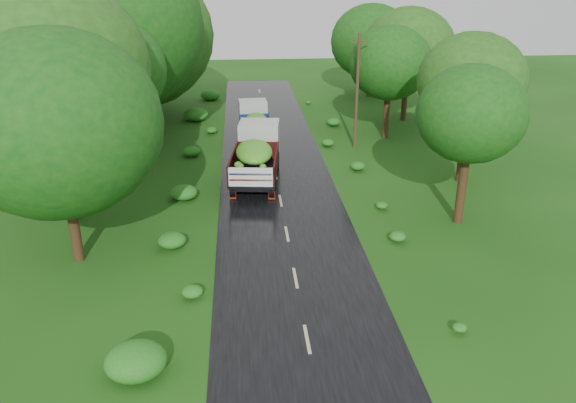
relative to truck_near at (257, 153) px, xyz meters
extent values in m
plane|color=#14410D|center=(1.12, -15.38, -1.63)|extent=(120.00, 120.00, 0.00)
cube|color=black|center=(1.12, -10.38, -1.62)|extent=(6.50, 80.00, 0.02)
cube|color=#BFB78C|center=(1.12, -15.38, -1.61)|extent=(0.12, 1.60, 0.00)
cube|color=#BFB78C|center=(1.12, -11.38, -1.61)|extent=(0.12, 1.60, 0.00)
cube|color=#BFB78C|center=(1.12, -7.38, -1.61)|extent=(0.12, 1.60, 0.00)
cube|color=#BFB78C|center=(1.12, -3.38, -1.61)|extent=(0.12, 1.60, 0.00)
cube|color=#BFB78C|center=(1.12, 0.62, -1.61)|extent=(0.12, 1.60, 0.00)
cube|color=#BFB78C|center=(1.12, 4.62, -1.61)|extent=(0.12, 1.60, 0.00)
cube|color=#BFB78C|center=(1.12, 8.62, -1.61)|extent=(0.12, 1.60, 0.00)
cube|color=#BFB78C|center=(1.12, 12.62, -1.61)|extent=(0.12, 1.60, 0.00)
cube|color=#BFB78C|center=(1.12, 16.62, -1.61)|extent=(0.12, 1.60, 0.00)
cube|color=#BFB78C|center=(1.12, 20.62, -1.61)|extent=(0.12, 1.60, 0.00)
cube|color=#BFB78C|center=(1.12, 24.62, -1.61)|extent=(0.12, 1.60, 0.00)
cube|color=black|center=(-0.04, -0.34, -0.94)|extent=(2.55, 6.22, 0.30)
cylinder|color=black|center=(-0.81, 1.97, -1.10)|extent=(0.43, 1.10, 1.07)
cylinder|color=black|center=(1.25, 1.72, -1.10)|extent=(0.43, 1.10, 1.07)
cylinder|color=black|center=(-1.24, -1.58, -1.10)|extent=(0.43, 1.10, 1.07)
cylinder|color=black|center=(0.83, -1.83, -1.10)|extent=(0.43, 1.10, 1.07)
cylinder|color=black|center=(-1.37, -2.67, -1.10)|extent=(0.43, 1.10, 1.07)
cylinder|color=black|center=(0.70, -2.92, -1.10)|extent=(0.43, 1.10, 1.07)
cube|color=#691809|center=(-1.41, -3.03, -1.33)|extent=(0.37, 0.09, 0.48)
cube|color=#691809|center=(0.66, -3.28, -1.33)|extent=(0.37, 0.09, 0.48)
cube|color=silver|center=(0.24, 2.06, 0.23)|extent=(2.59, 2.30, 2.04)
cube|color=black|center=(-0.17, -1.46, -0.70)|extent=(3.00, 4.87, 0.17)
cube|color=#440C11|center=(-1.36, -1.32, -0.10)|extent=(0.63, 4.59, 1.02)
cube|color=#440C11|center=(1.01, -1.60, -0.10)|extent=(0.63, 4.59, 1.02)
cube|color=#440C11|center=(0.09, 0.79, -0.10)|extent=(2.46, 0.38, 1.02)
cube|color=silver|center=(-0.44, -3.71, -0.10)|extent=(2.46, 0.38, 1.02)
ellipsoid|color=#308418|center=(-0.17, -1.46, 0.54)|extent=(2.52, 4.09, 1.07)
cube|color=black|center=(0.18, 7.66, -1.04)|extent=(1.82, 5.20, 0.25)
cylinder|color=black|center=(-0.80, 9.48, -1.18)|extent=(0.30, 0.92, 0.91)
cylinder|color=black|center=(0.96, 9.56, -1.18)|extent=(0.30, 0.92, 0.91)
cylinder|color=black|center=(-0.65, 6.45, -1.18)|extent=(0.30, 0.92, 0.91)
cylinder|color=black|center=(1.11, 6.54, -1.18)|extent=(0.30, 0.92, 0.91)
cylinder|color=black|center=(-0.60, 5.52, -1.18)|extent=(0.30, 0.92, 0.91)
cylinder|color=black|center=(1.16, 5.61, -1.18)|extent=(0.30, 0.92, 0.91)
cube|color=#691809|center=(-0.59, 5.21, -1.38)|extent=(0.31, 0.05, 0.41)
cube|color=#691809|center=(1.18, 5.30, -1.38)|extent=(0.31, 0.05, 0.41)
cube|color=silver|center=(0.07, 9.70, -0.05)|extent=(2.09, 1.83, 1.73)
cube|color=black|center=(0.22, 6.71, -0.84)|extent=(2.28, 4.01, 0.15)
cube|color=navy|center=(-0.79, 6.66, -0.34)|extent=(0.27, 3.91, 0.86)
cube|color=navy|center=(1.23, 6.76, -0.34)|extent=(0.27, 3.91, 0.86)
cube|color=navy|center=(0.13, 8.62, -0.34)|extent=(2.09, 0.18, 0.86)
cube|color=silver|center=(0.32, 4.79, -0.34)|extent=(2.09, 0.18, 0.86)
ellipsoid|color=#308418|center=(0.22, 6.71, 0.21)|extent=(1.92, 3.37, 0.91)
cylinder|color=#382616|center=(6.89, 5.61, 2.18)|extent=(0.25, 0.25, 7.63)
cube|color=#382616|center=(6.89, 5.61, 5.42)|extent=(1.33, 0.35, 0.10)
cylinder|color=black|center=(-7.94, -9.04, 1.76)|extent=(0.44, 0.44, 6.78)
ellipsoid|color=#0E4912|center=(-7.94, -9.04, 4.34)|extent=(4.05, 4.05, 3.64)
cylinder|color=black|center=(-9.29, -4.72, 2.55)|extent=(0.48, 0.48, 8.37)
ellipsoid|color=#0E4912|center=(-9.29, -4.72, 5.74)|extent=(4.24, 4.24, 3.82)
cylinder|color=black|center=(-7.76, 0.32, 2.03)|extent=(0.46, 0.46, 7.34)
ellipsoid|color=#0E4912|center=(-7.76, 0.32, 4.82)|extent=(3.49, 3.49, 3.14)
cylinder|color=black|center=(-9.19, 6.69, 2.95)|extent=(0.50, 0.50, 9.17)
ellipsoid|color=#0E4912|center=(-9.19, 6.69, 6.43)|extent=(4.99, 4.99, 4.49)
cylinder|color=black|center=(-8.58, 10.94, 2.19)|extent=(0.46, 0.46, 7.64)
ellipsoid|color=#0E4912|center=(-8.58, 10.94, 5.09)|extent=(3.27, 3.27, 2.94)
cylinder|color=black|center=(-9.04, 15.34, 2.08)|extent=(0.46, 0.46, 7.42)
ellipsoid|color=#0E4912|center=(-9.04, 15.34, 4.90)|extent=(5.03, 5.03, 4.53)
cylinder|color=black|center=(-8.56, 20.17, 2.14)|extent=(0.46, 0.46, 7.55)
ellipsoid|color=#0E4912|center=(-8.56, 20.17, 5.01)|extent=(4.28, 4.28, 3.85)
cylinder|color=black|center=(9.56, -6.77, 1.44)|extent=(0.43, 0.43, 6.14)
ellipsoid|color=#204A12|center=(9.56, -6.77, 3.77)|extent=(3.16, 3.16, 2.84)
cylinder|color=black|center=(11.74, -1.24, 1.65)|extent=(0.44, 0.44, 6.56)
ellipsoid|color=#204A12|center=(11.74, -1.24, 4.14)|extent=(3.43, 3.43, 3.09)
cylinder|color=black|center=(9.57, 7.78, 1.40)|extent=(0.43, 0.43, 6.07)
ellipsoid|color=#204A12|center=(9.57, 7.78, 3.71)|extent=(3.38, 3.38, 3.04)
cylinder|color=black|center=(12.23, 12.49, 1.53)|extent=(0.43, 0.43, 6.32)
ellipsoid|color=#204A12|center=(12.23, 12.49, 3.93)|extent=(3.77, 3.77, 3.39)
cylinder|color=black|center=(11.37, 21.45, 1.23)|extent=(0.42, 0.42, 5.73)
ellipsoid|color=#204A12|center=(11.37, 21.45, 3.41)|extent=(3.87, 3.87, 3.49)
camera|label=1|loc=(-0.87, -30.84, 10.06)|focal=35.00mm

